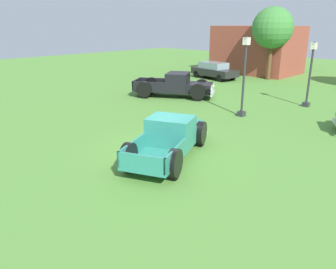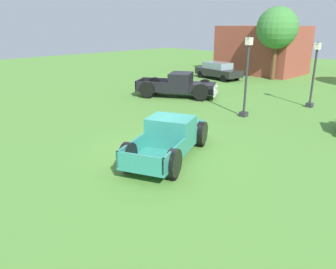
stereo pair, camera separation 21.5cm
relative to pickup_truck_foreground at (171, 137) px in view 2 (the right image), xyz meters
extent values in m
plane|color=#548C38|center=(-0.36, -0.02, -0.70)|extent=(80.00, 80.00, 0.00)
cube|color=#2D8475|center=(-0.52, 1.18, -0.07)|extent=(1.92, 1.91, 0.53)
cube|color=silver|center=(-0.81, 1.86, -0.07)|extent=(1.23, 0.58, 0.44)
sphere|color=silver|center=(-1.34, 1.60, -0.05)|extent=(0.19, 0.19, 0.19)
sphere|color=silver|center=(-0.27, 2.07, -0.05)|extent=(0.19, 0.19, 0.19)
cube|color=#2D8475|center=(0.02, -0.05, 0.22)|extent=(1.97, 1.79, 1.11)
cube|color=#8C9EA8|center=(-0.21, 0.48, 0.46)|extent=(1.29, 0.59, 0.49)
cube|color=#2D8475|center=(0.68, -1.55, -0.29)|extent=(2.28, 2.49, 0.10)
cube|color=#2D8475|center=(-0.02, -1.86, 0.02)|extent=(0.88, 1.88, 0.53)
cube|color=#2D8475|center=(1.38, -1.24, 0.02)|extent=(0.88, 1.88, 0.53)
cube|color=#2D8475|center=(1.07, -2.44, 0.02)|extent=(1.50, 0.72, 0.53)
cylinder|color=black|center=(-1.26, 0.85, -0.34)|extent=(0.49, 0.75, 0.73)
cylinder|color=#B7B7BC|center=(-1.27, 0.85, -0.34)|extent=(0.33, 0.36, 0.29)
cylinder|color=black|center=(-1.26, 0.85, -0.15)|extent=(0.62, 0.95, 0.92)
cylinder|color=black|center=(0.22, 1.50, -0.34)|extent=(0.49, 0.75, 0.73)
cylinder|color=#B7B7BC|center=(0.23, 1.51, -0.34)|extent=(0.33, 0.36, 0.29)
cylinder|color=black|center=(0.22, 1.50, -0.15)|extent=(0.62, 0.95, 0.92)
cylinder|color=black|center=(0.04, -2.10, -0.34)|extent=(0.49, 0.75, 0.73)
cylinder|color=#B7B7BC|center=(0.03, -2.10, -0.34)|extent=(0.33, 0.36, 0.29)
cylinder|color=black|center=(0.04, -2.10, -0.15)|extent=(0.62, 0.95, 0.92)
cylinder|color=black|center=(1.52, -1.45, -0.34)|extent=(0.49, 0.75, 0.73)
cylinder|color=#B7B7BC|center=(1.53, -1.44, -0.34)|extent=(0.33, 0.36, 0.29)
cylinder|color=black|center=(1.52, -1.45, -0.15)|extent=(0.62, 0.95, 0.92)
cube|color=silver|center=(-0.83, 1.89, -0.37)|extent=(1.64, 0.79, 0.12)
cube|color=black|center=(-5.47, 8.50, -0.01)|extent=(2.18, 2.19, 0.58)
cube|color=silver|center=(-4.77, 8.92, -0.01)|extent=(0.80, 1.27, 0.49)
sphere|color=silver|center=(-5.12, 9.46, 0.02)|extent=(0.21, 0.21, 0.21)
sphere|color=silver|center=(-4.46, 8.36, 0.02)|extent=(0.21, 0.21, 0.21)
cube|color=black|center=(-6.74, 7.74, 0.31)|extent=(2.09, 2.22, 1.21)
cube|color=#8C9EA8|center=(-6.18, 8.07, 0.57)|extent=(0.82, 1.33, 0.53)
cube|color=black|center=(-8.27, 6.82, -0.25)|extent=(2.81, 2.66, 0.11)
cube|color=black|center=(-8.71, 7.54, 0.10)|extent=(1.94, 1.22, 0.58)
cube|color=black|center=(-7.84, 6.10, 0.10)|extent=(1.94, 1.22, 0.58)
cube|color=black|center=(-9.19, 6.27, 0.10)|extent=(0.98, 1.56, 0.58)
cylinder|color=black|center=(-5.93, 9.26, -0.30)|extent=(0.81, 0.61, 0.80)
cylinder|color=#B7B7BC|center=(-5.93, 9.27, -0.30)|extent=(0.41, 0.38, 0.32)
cylinder|color=black|center=(-5.93, 9.26, -0.10)|extent=(1.02, 0.78, 1.01)
cylinder|color=black|center=(-5.01, 7.74, -0.30)|extent=(0.81, 0.61, 0.80)
cylinder|color=#B7B7BC|center=(-5.01, 7.74, -0.30)|extent=(0.41, 0.38, 0.32)
cylinder|color=black|center=(-5.01, 7.74, -0.10)|extent=(1.02, 0.78, 1.01)
cylinder|color=black|center=(-8.96, 7.44, -0.30)|extent=(0.81, 0.61, 0.80)
cylinder|color=#B7B7BC|center=(-8.96, 7.45, -0.30)|extent=(0.41, 0.38, 0.32)
cylinder|color=black|center=(-8.96, 7.44, -0.10)|extent=(1.02, 0.78, 1.01)
cylinder|color=black|center=(-8.04, 5.92, -0.30)|extent=(0.81, 0.61, 0.80)
cylinder|color=#B7B7BC|center=(-8.04, 5.91, -0.30)|extent=(0.41, 0.38, 0.32)
cylinder|color=black|center=(-8.04, 5.92, -0.10)|extent=(1.02, 0.78, 1.01)
cube|color=silver|center=(-4.74, 8.95, -0.34)|extent=(1.08, 1.70, 0.13)
cube|color=black|center=(-9.59, 15.67, -0.10)|extent=(4.51, 2.38, 0.59)
cube|color=#7F939E|center=(-9.73, 15.69, 0.46)|extent=(2.60, 1.82, 0.54)
cylinder|color=black|center=(-8.03, 16.22, -0.39)|extent=(0.65, 0.29, 0.62)
cylinder|color=black|center=(-8.26, 14.68, -0.39)|extent=(0.65, 0.29, 0.62)
cylinder|color=black|center=(-10.91, 16.66, -0.39)|extent=(0.65, 0.29, 0.62)
cylinder|color=black|center=(-11.15, 15.11, -0.39)|extent=(0.65, 0.29, 0.62)
cube|color=#2D2D33|center=(-1.06, 6.56, -0.58)|extent=(0.36, 0.36, 0.25)
cylinder|color=#2D2D33|center=(-1.06, 6.56, 1.26)|extent=(0.12, 0.12, 3.43)
cube|color=#F2EACC|center=(-1.06, 6.56, 3.16)|extent=(0.28, 0.28, 0.36)
cone|color=#2D2D33|center=(-1.06, 6.56, 3.34)|extent=(0.32, 0.32, 0.14)
cube|color=#2D2D33|center=(0.54, 11.09, -0.58)|extent=(0.36, 0.36, 0.25)
cylinder|color=#2D2D33|center=(0.54, 11.09, 1.08)|extent=(0.12, 0.12, 3.06)
cube|color=#F2EACC|center=(0.54, 11.09, 2.79)|extent=(0.28, 0.28, 0.36)
cone|color=#2D2D33|center=(0.54, 11.09, 2.97)|extent=(0.32, 0.32, 0.14)
cylinder|color=brown|center=(-5.96, 18.66, 0.82)|extent=(0.36, 0.36, 3.04)
sphere|color=#3D7F38|center=(-5.96, 18.66, 3.63)|extent=(3.43, 3.43, 3.43)
cube|color=brown|center=(-8.97, 21.77, 1.52)|extent=(7.63, 5.42, 4.45)
camera|label=1|loc=(8.04, -8.50, 4.03)|focal=35.58mm
camera|label=2|loc=(8.19, -8.35, 4.03)|focal=35.58mm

